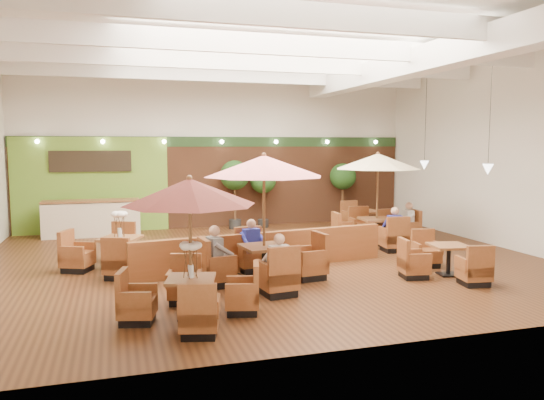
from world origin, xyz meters
name	(u,v)px	position (x,y,z in m)	size (l,w,h in m)	color
room	(263,119)	(0.25, 1.22, 3.63)	(14.04, 14.00, 5.52)	#381E0F
service_counter	(92,218)	(-4.40, 5.10, 0.58)	(3.00, 0.75, 1.18)	beige
booth_divider	(265,251)	(-0.28, -0.86, 0.44)	(6.40, 0.18, 0.89)	brown
table_0	(190,221)	(-2.46, -3.95, 1.67)	(2.49, 2.49, 2.45)	brown
table_1	(264,195)	(-0.63, -2.04, 1.88)	(2.78, 2.78, 2.79)	brown
table_2	(378,182)	(3.70, 1.13, 1.86)	(2.73, 2.73, 2.75)	brown
table_3	(109,251)	(-3.83, 0.15, 0.45)	(1.95, 2.77, 1.54)	brown
table_4	(438,262)	(3.28, -2.62, 0.33)	(1.68, 2.45, 0.89)	brown
table_5	(366,223)	(4.24, 2.89, 0.38)	(0.99, 2.71, 1.00)	brown
topiary_0	(235,178)	(0.37, 5.30, 1.79)	(1.03, 1.03, 2.40)	black
topiary_1	(263,183)	(1.40, 5.30, 1.60)	(0.93, 0.93, 2.15)	black
topiary_2	(343,179)	(4.47, 5.30, 1.69)	(0.97, 0.97, 2.26)	black
diner_0	(278,258)	(-0.63, -3.06, 0.75)	(0.40, 0.33, 0.78)	silver
diner_1	(252,240)	(-0.63, -1.02, 0.75)	(0.41, 0.36, 0.77)	#2630A7
diner_2	(217,250)	(-1.65, -2.04, 0.77)	(0.39, 0.44, 0.83)	slate
diner_3	(394,225)	(3.70, 0.12, 0.75)	(0.42, 0.37, 0.79)	#2630A7
diner_4	(407,218)	(4.71, 1.13, 0.75)	(0.35, 0.41, 0.78)	silver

